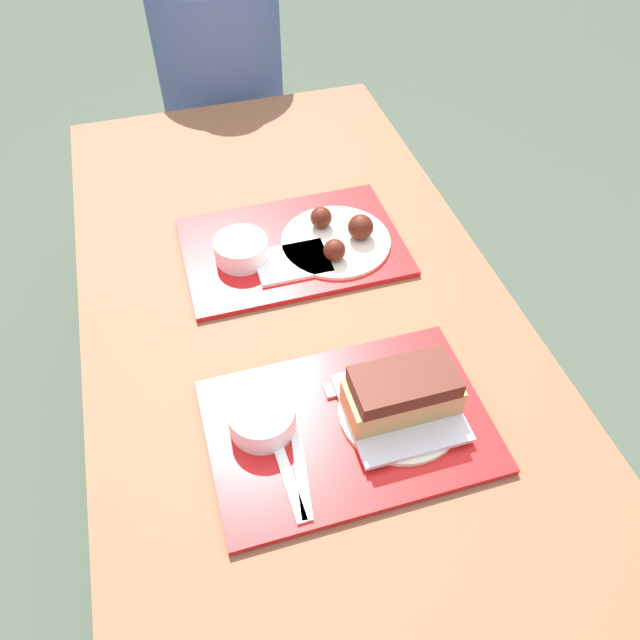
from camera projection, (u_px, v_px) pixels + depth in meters
The scene contains 14 objects.
ground_plane at pixel (315, 527), 1.66m from camera, with size 12.00×12.00×0.00m, color #424C3D.
picnic_table at pixel (313, 378), 1.17m from camera, with size 0.78×1.73×0.76m.
picnic_bench_far at pixel (224, 174), 2.06m from camera, with size 0.74×0.28×0.48m.
tray_near at pixel (348, 426), 0.97m from camera, with size 0.43×0.30×0.01m.
tray_far at pixel (293, 247), 1.26m from camera, with size 0.43×0.30×0.01m.
bowl_coleslaw_near at pixel (262, 417), 0.95m from camera, with size 0.10×0.10×0.05m.
brisket_sandwich_plate at pixel (402, 398), 0.96m from camera, with size 0.20×0.20×0.09m.
plastic_fork_near at pixel (286, 470), 0.91m from camera, with size 0.02×0.17×0.00m.
plastic_knife_near at pixel (300, 466), 0.92m from camera, with size 0.04×0.17×0.00m.
condiment_packet at pixel (335, 389), 1.01m from camera, with size 0.04×0.03×0.01m.
bowl_coleslaw_far at pixel (241, 248), 1.21m from camera, with size 0.10×0.10×0.05m.
wings_plate_far at pixel (339, 236), 1.24m from camera, with size 0.22×0.22×0.06m.
napkin_far at pixel (292, 262), 1.21m from camera, with size 0.14×0.10×0.01m.
person_seated_across at pixel (219, 58), 1.78m from camera, with size 0.36×0.36×0.73m.
Camera 1 is at (-0.18, -0.68, 1.60)m, focal length 35.00 mm.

